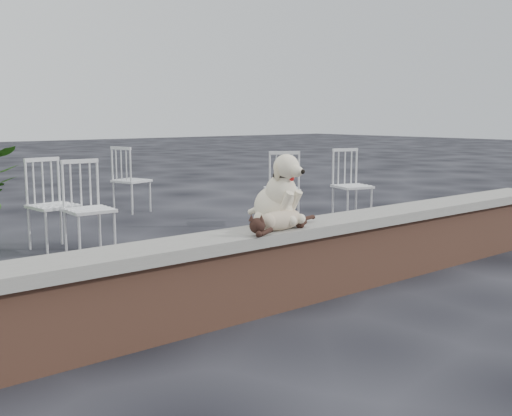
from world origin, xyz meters
TOP-DOWN VIEW (x-y plane):
  - ground at (0.00, 0.00)m, footprint 60.00×60.00m
  - brick_wall at (0.00, 0.00)m, footprint 6.00×0.30m
  - capstone at (0.00, 0.00)m, footprint 6.20×0.40m
  - dog at (-0.45, 0.06)m, footprint 0.42×0.51m
  - cat at (-0.53, -0.09)m, footprint 0.94×0.37m
  - chair_a at (-0.98, 2.89)m, footprint 0.62×0.62m
  - chair_e at (0.84, 4.61)m, footprint 0.70×0.70m
  - chair_d at (2.72, 2.13)m, footprint 0.69×0.69m
  - chair_c at (1.82, 2.50)m, footprint 0.78×0.78m
  - chair_b at (-0.81, 2.41)m, footprint 0.58×0.58m

SIDE VIEW (x-z plane):
  - ground at x=0.00m, z-range 0.00..0.00m
  - brick_wall at x=0.00m, z-range 0.00..0.50m
  - chair_a at x=-0.98m, z-range 0.00..0.94m
  - chair_e at x=0.84m, z-range 0.00..0.94m
  - chair_d at x=2.72m, z-range 0.00..0.94m
  - chair_c at x=1.82m, z-range 0.00..0.94m
  - chair_b at x=-0.81m, z-range 0.00..0.94m
  - capstone at x=0.00m, z-range 0.50..0.58m
  - cat at x=-0.53m, z-range 0.58..0.74m
  - dog at x=-0.45m, z-range 0.58..1.11m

